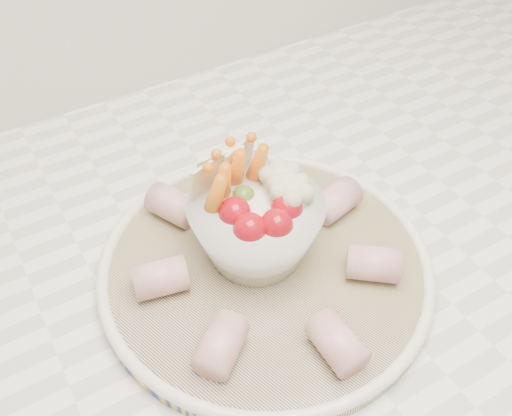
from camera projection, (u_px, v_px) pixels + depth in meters
kitchen_counter at (308, 382)px, 0.98m from camera, size 2.04×0.62×0.92m
serving_platter at (265, 266)px, 0.56m from camera, size 0.41×0.41×0.02m
veggie_bowl at (256, 222)px, 0.54m from camera, size 0.13×0.13×0.11m
cured_meat_rolls at (265, 252)px, 0.55m from camera, size 0.26×0.27×0.03m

